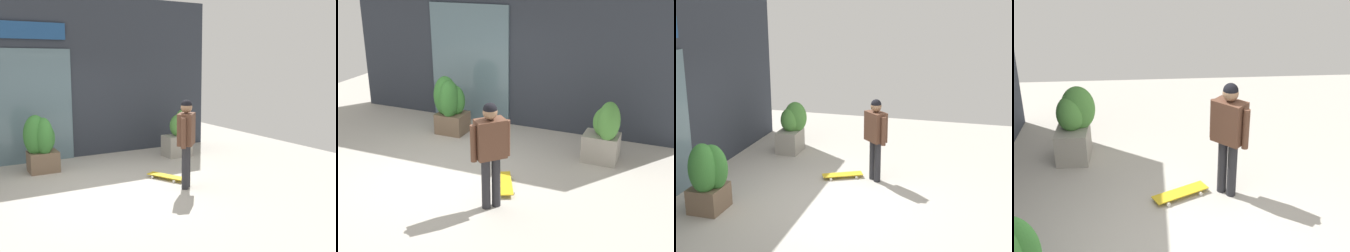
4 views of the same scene
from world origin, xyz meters
TOP-DOWN VIEW (x-y plane):
  - ground_plane at (0.00, 0.00)m, footprint 12.00×12.00m
  - building_facade at (-0.04, 2.79)m, footprint 7.60×0.31m
  - skateboarder at (1.16, -0.70)m, footprint 0.48×0.49m
  - skateboard at (1.11, -0.05)m, footprint 0.56×0.81m
  - planter_box_left at (-0.90, 1.71)m, footprint 0.68×0.64m
  - planter_box_right at (2.38, 1.52)m, footprint 0.64×0.62m

SIDE VIEW (x-z plane):
  - ground_plane at x=0.00m, z-range 0.00..0.00m
  - skateboard at x=1.11m, z-range 0.03..0.10m
  - planter_box_right at x=2.38m, z-range 0.00..1.18m
  - planter_box_left at x=-0.90m, z-range 0.03..1.25m
  - skateboarder at x=1.16m, z-range 0.18..1.81m
  - building_facade at x=-0.04m, z-range -0.02..3.86m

